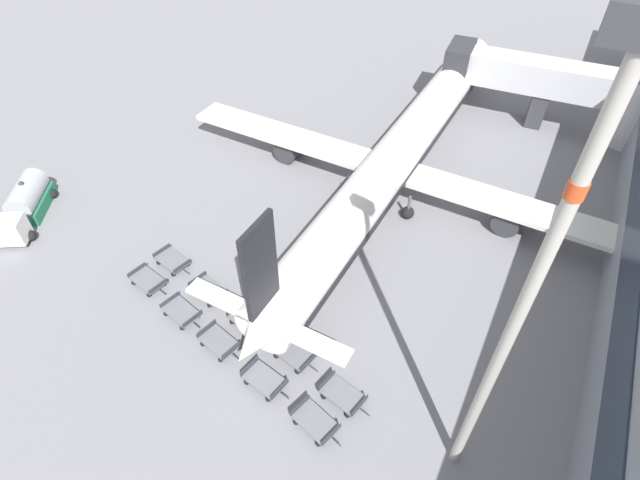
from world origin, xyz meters
The scene contains 15 objects.
ground_plane centered at (0.00, 0.00, 0.00)m, with size 500.00×500.00×0.00m, color gray.
jet_bridge centered at (23.62, 17.81, 4.23)m, with size 21.17×6.05×6.86m.
airplane centered at (12.20, 1.06, 3.04)m, with size 40.06×47.55×11.38m.
fuel_tanker_primary centered at (-13.22, -17.42, 1.19)m, with size 6.03×7.64×2.87m.
baggage_dolly_row_near_col_a centered at (0.88, -18.56, 0.47)m, with size 3.38×2.04×0.92m.
baggage_dolly_row_near_col_b centered at (4.85, -19.68, 0.47)m, with size 3.38×2.13×0.92m.
baggage_dolly_row_near_col_c centered at (8.62, -20.46, 0.47)m, with size 3.38×2.13×0.92m.
baggage_dolly_row_near_col_d centered at (12.71, -21.39, 0.47)m, with size 3.38×2.01×0.92m.
baggage_dolly_row_near_col_e centered at (16.72, -22.28, 0.47)m, with size 3.38×2.22×0.92m.
baggage_dolly_row_mid_a_col_a centered at (1.15, -16.18, 0.47)m, with size 3.38×2.11×0.92m.
baggage_dolly_row_mid_a_col_b centered at (5.33, -17.24, 0.47)m, with size 3.38×2.18×0.92m.
baggage_dolly_row_mid_a_col_c centered at (9.30, -18.12, 0.47)m, with size 3.38×2.13×0.92m.
baggage_dolly_row_mid_a_col_d centered at (13.34, -18.94, 0.47)m, with size 3.38×2.03×0.92m.
baggage_dolly_row_mid_a_col_e centered at (17.38, -20.04, 0.47)m, with size 3.38×2.08×0.92m.
apron_light_mast centered at (24.35, -20.26, 13.83)m, with size 2.00×0.70×24.03m.
Camera 1 is at (23.10, -33.73, 27.92)m, focal length 28.00 mm.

